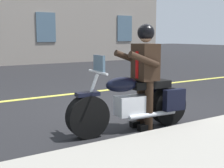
{
  "coord_description": "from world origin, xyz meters",
  "views": [
    {
      "loc": [
        3.77,
        5.45,
        1.55
      ],
      "look_at": [
        1.0,
        1.14,
        0.75
      ],
      "focal_mm": 49.84,
      "sensor_mm": 36.0,
      "label": 1
    }
  ],
  "objects": [
    {
      "name": "motorcycle_main",
      "position": [
        0.75,
        1.45,
        0.45
      ],
      "size": [
        2.22,
        0.68,
        1.26
      ],
      "color": "black",
      "rests_on": "ground_plane"
    },
    {
      "name": "rider_main",
      "position": [
        0.56,
        1.46,
        1.04
      ],
      "size": [
        0.65,
        0.58,
        1.74
      ],
      "color": "black",
      "rests_on": "ground_plane"
    },
    {
      "name": "lane_center_stripe",
      "position": [
        0.0,
        -2.0,
        0.01
      ],
      "size": [
        60.0,
        0.16,
        0.01
      ],
      "primitive_type": "cube",
      "color": "#E5DB4C",
      "rests_on": "ground_plane"
    },
    {
      "name": "ground_plane",
      "position": [
        0.0,
        0.0,
        0.0
      ],
      "size": [
        80.0,
        80.0,
        0.0
      ],
      "primitive_type": "plane",
      "color": "black"
    }
  ]
}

